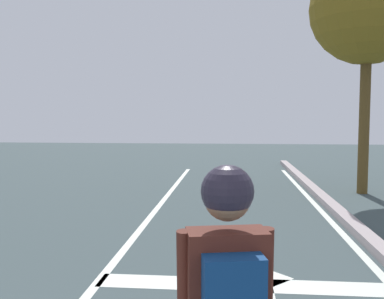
{
  "coord_description": "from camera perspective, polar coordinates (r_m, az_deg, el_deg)",
  "views": [
    {
      "loc": [
        1.51,
        0.79,
        1.92
      ],
      "look_at": [
        1.05,
        5.83,
        1.52
      ],
      "focal_mm": 40.3,
      "sensor_mm": 36.0,
      "label": 1
    }
  ],
  "objects": [
    {
      "name": "lane_line_curbside",
      "position": [
        5.84,
        23.84,
        -15.03
      ],
      "size": [
        0.12,
        20.0,
        0.01
      ],
      "primitive_type": "cube",
      "color": "silver",
      "rests_on": "ground"
    },
    {
      "name": "stop_bar",
      "position": [
        5.15,
        7.67,
        -17.36
      ],
      "size": [
        3.48,
        0.4,
        0.01
      ],
      "primitive_type": "cube",
      "color": "silver",
      "rests_on": "ground"
    },
    {
      "name": "roadside_tree",
      "position": [
        11.61,
        22.24,
        16.97
      ],
      "size": [
        2.75,
        2.75,
        5.89
      ],
      "color": "brown",
      "rests_on": "ground"
    },
    {
      "name": "lane_line_center",
      "position": [
        5.75,
        -10.77,
        -15.01
      ],
      "size": [
        0.12,
        20.0,
        0.01
      ],
      "primitive_type": "cube",
      "color": "silver",
      "rests_on": "ground"
    },
    {
      "name": "skater",
      "position": [
        2.06,
        4.71,
        -18.87
      ],
      "size": [
        0.44,
        0.61,
        1.62
      ],
      "color": "navy",
      "rests_on": "skateboard"
    },
    {
      "name": "lane_arrow_head",
      "position": [
        5.35,
        9.52,
        -16.54
      ],
      "size": [
        0.71,
        0.71,
        0.01
      ],
      "primitive_type": "cube",
      "rotation": [
        0.0,
        0.0,
        0.79
      ],
      "color": "silver",
      "rests_on": "ground"
    }
  ]
}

